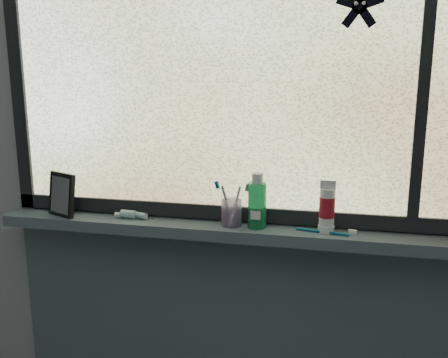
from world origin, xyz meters
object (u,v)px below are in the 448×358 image
at_px(cream_tube, 327,205).
at_px(vanity_mirror, 62,194).
at_px(mouthwash_bottle, 257,201).
at_px(toothbrush_cup, 231,213).

bearing_deg(cream_tube, vanity_mirror, -179.00).
distance_m(vanity_mirror, mouthwash_bottle, 0.70).
xyz_separation_m(vanity_mirror, toothbrush_cup, (0.62, 0.02, -0.03)).
bearing_deg(vanity_mirror, mouthwash_bottle, 24.40).
xyz_separation_m(mouthwash_bottle, cream_tube, (0.23, 0.00, -0.00)).
bearing_deg(mouthwash_bottle, toothbrush_cup, 179.21).
height_order(toothbrush_cup, cream_tube, cream_tube).
height_order(vanity_mirror, cream_tube, vanity_mirror).
distance_m(mouthwash_bottle, cream_tube, 0.23).
xyz_separation_m(vanity_mirror, mouthwash_bottle, (0.70, 0.01, 0.01)).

